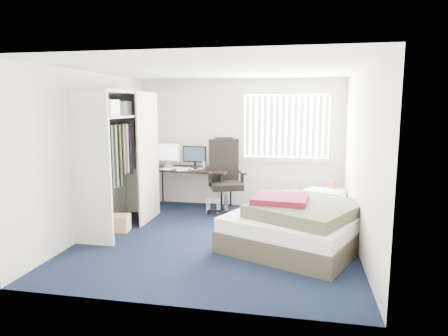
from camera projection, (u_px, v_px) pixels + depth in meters
name	position (u px, v px, depth m)	size (l,w,h in m)	color
ground	(218.00, 239.00, 6.03)	(4.20, 4.20, 0.00)	black
room_shell	(218.00, 139.00, 5.80)	(4.20, 4.20, 4.20)	silver
window_assembly	(286.00, 126.00, 7.59)	(1.72, 0.09, 1.32)	white
closet	(120.00, 146.00, 6.40)	(0.64, 1.84, 2.22)	beige
desk	(191.00, 167.00, 7.78)	(1.66, 0.90, 1.25)	black
office_chair	(225.00, 185.00, 7.34)	(0.86, 0.86, 1.41)	black
footstool	(213.00, 203.00, 7.52)	(0.29, 0.24, 0.23)	white
nightstand	(332.00, 195.00, 6.90)	(0.61, 0.86, 0.71)	brown
bed	(303.00, 222.00, 5.84)	(2.43, 2.72, 0.73)	#3C362B
pine_box	(118.00, 223.00, 6.38)	(0.35, 0.26, 0.26)	tan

